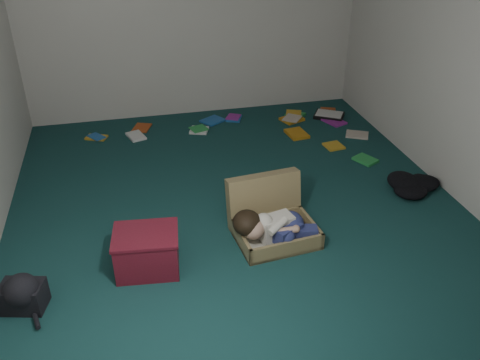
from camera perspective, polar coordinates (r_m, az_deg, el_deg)
name	(u,v)px	position (r m, az deg, el deg)	size (l,w,h in m)	color
floor	(236,205)	(4.62, -0.43, -2.84)	(4.50, 4.50, 0.00)	#153E3D
wall_back	(192,7)	(6.21, -5.41, 18.78)	(4.50, 4.50, 0.00)	silver
wall_front	(359,231)	(2.13, 13.19, -5.64)	(4.50, 4.50, 0.00)	silver
wall_right	(462,49)	(4.89, 23.69, 13.32)	(4.50, 4.50, 0.00)	silver
suitcase	(271,219)	(4.20, 3.51, -4.38)	(0.69, 0.68, 0.46)	olive
person	(274,227)	(4.04, 3.81, -5.23)	(0.69, 0.33, 0.29)	silver
maroon_bin	(147,251)	(3.87, -10.40, -7.87)	(0.51, 0.42, 0.33)	maroon
backpack	(23,295)	(3.83, -23.19, -11.82)	(0.36, 0.29, 0.21)	black
clothing_pile	(417,187)	(5.05, 19.22, -0.76)	(0.39, 0.32, 0.12)	black
paper_tray	(329,115)	(6.49, 9.97, 7.17)	(0.44, 0.41, 0.05)	black
book_scatter	(258,129)	(6.06, 2.09, 5.76)	(3.15, 1.66, 0.02)	gold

